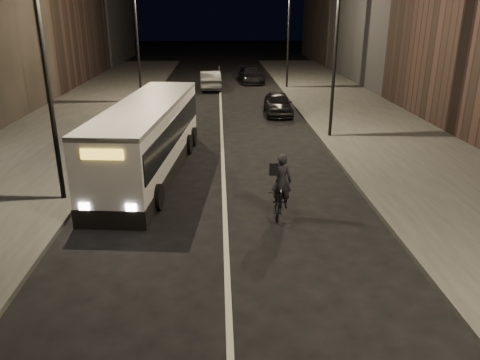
{
  "coord_description": "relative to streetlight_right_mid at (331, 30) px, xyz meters",
  "views": [
    {
      "loc": [
        -0.15,
        -11.36,
        6.37
      ],
      "look_at": [
        0.46,
        1.85,
        1.5
      ],
      "focal_mm": 35.0,
      "sensor_mm": 36.0,
      "label": 1
    }
  ],
  "objects": [
    {
      "name": "streetlight_right_far",
      "position": [
        0.0,
        16.0,
        0.0
      ],
      "size": [
        1.2,
        0.44,
        8.12
      ],
      "color": "black",
      "rests_on": "sidewalk_right"
    },
    {
      "name": "streetlight_right_mid",
      "position": [
        0.0,
        0.0,
        0.0
      ],
      "size": [
        1.2,
        0.44,
        8.12
      ],
      "color": "black",
      "rests_on": "sidewalk_right"
    },
    {
      "name": "streetlight_left_near",
      "position": [
        -10.66,
        -8.0,
        0.0
      ],
      "size": [
        1.2,
        0.44,
        8.12
      ],
      "color": "black",
      "rests_on": "sidewalk_left"
    },
    {
      "name": "sidewalk_left",
      "position": [
        -13.83,
        2.0,
        -5.28
      ],
      "size": [
        7.0,
        70.0,
        0.16
      ],
      "primitive_type": "cube",
      "color": "#333331",
      "rests_on": "ground"
    },
    {
      "name": "ground",
      "position": [
        -5.33,
        -12.0,
        -5.36
      ],
      "size": [
        180.0,
        180.0,
        0.0
      ],
      "primitive_type": "plane",
      "color": "black",
      "rests_on": "ground"
    },
    {
      "name": "cyclist_on_bicycle",
      "position": [
        -3.54,
        -9.49,
        -4.65
      ],
      "size": [
        1.02,
        1.95,
        2.14
      ],
      "rotation": [
        0.0,
        0.0,
        -0.21
      ],
      "color": "black",
      "rests_on": "ground"
    },
    {
      "name": "car_near",
      "position": [
        -1.73,
        5.83,
        -4.67
      ],
      "size": [
        1.72,
        4.11,
        1.39
      ],
      "primitive_type": "imported",
      "rotation": [
        0.0,
        0.0,
        -0.02
      ],
      "color": "black",
      "rests_on": "ground"
    },
    {
      "name": "city_bus",
      "position": [
        -8.31,
        -4.96,
        -3.78
      ],
      "size": [
        3.38,
        10.9,
        2.9
      ],
      "rotation": [
        0.0,
        0.0,
        -0.1
      ],
      "color": "silver",
      "rests_on": "ground"
    },
    {
      "name": "car_mid",
      "position": [
        -6.13,
        15.91,
        -4.59
      ],
      "size": [
        1.87,
        4.78,
        1.55
      ],
      "primitive_type": "imported",
      "rotation": [
        0.0,
        0.0,
        3.19
      ],
      "color": "#333335",
      "rests_on": "ground"
    },
    {
      "name": "streetlight_left_far",
      "position": [
        -10.66,
        10.0,
        0.0
      ],
      "size": [
        1.2,
        0.44,
        8.12
      ],
      "color": "black",
      "rests_on": "sidewalk_left"
    },
    {
      "name": "car_far",
      "position": [
        -2.48,
        19.54,
        -4.66
      ],
      "size": [
        2.36,
        5.01,
        1.41
      ],
      "primitive_type": "imported",
      "rotation": [
        0.0,
        0.0,
        0.08
      ],
      "color": "black",
      "rests_on": "ground"
    },
    {
      "name": "sidewalk_right",
      "position": [
        3.17,
        2.0,
        -5.28
      ],
      "size": [
        7.0,
        70.0,
        0.16
      ],
      "primitive_type": "cube",
      "color": "#333331",
      "rests_on": "ground"
    }
  ]
}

